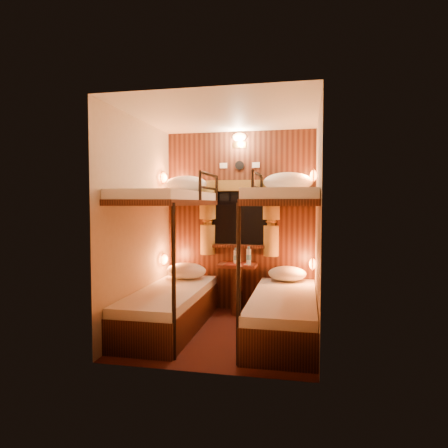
% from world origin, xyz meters
% --- Properties ---
extents(floor, '(2.10, 2.10, 0.00)m').
position_xyz_m(floor, '(0.00, 0.00, 0.00)').
color(floor, '#35150E').
rests_on(floor, ground).
extents(ceiling, '(2.10, 2.10, 0.00)m').
position_xyz_m(ceiling, '(0.00, 0.00, 2.40)').
color(ceiling, silver).
rests_on(ceiling, wall_back).
extents(wall_back, '(2.40, 0.00, 2.40)m').
position_xyz_m(wall_back, '(0.00, 1.05, 1.20)').
color(wall_back, '#C6B293').
rests_on(wall_back, floor).
extents(wall_front, '(2.40, 0.00, 2.40)m').
position_xyz_m(wall_front, '(0.00, -1.05, 1.20)').
color(wall_front, '#C6B293').
rests_on(wall_front, floor).
extents(wall_left, '(0.00, 2.40, 2.40)m').
position_xyz_m(wall_left, '(-1.00, 0.00, 1.20)').
color(wall_left, '#C6B293').
rests_on(wall_left, floor).
extents(wall_right, '(0.00, 2.40, 2.40)m').
position_xyz_m(wall_right, '(1.00, 0.00, 1.20)').
color(wall_right, '#C6B293').
rests_on(wall_right, floor).
extents(back_panel, '(2.00, 0.03, 2.40)m').
position_xyz_m(back_panel, '(0.00, 1.04, 1.20)').
color(back_panel, black).
rests_on(back_panel, floor).
extents(bunk_left, '(0.72, 1.90, 1.82)m').
position_xyz_m(bunk_left, '(-0.65, 0.07, 0.56)').
color(bunk_left, black).
rests_on(bunk_left, floor).
extents(bunk_right, '(0.72, 1.90, 1.82)m').
position_xyz_m(bunk_right, '(0.65, 0.07, 0.56)').
color(bunk_right, black).
rests_on(bunk_right, floor).
extents(window, '(1.00, 0.12, 0.79)m').
position_xyz_m(window, '(0.00, 1.00, 1.18)').
color(window, black).
rests_on(window, back_panel).
extents(curtains, '(1.10, 0.22, 1.00)m').
position_xyz_m(curtains, '(0.00, 0.97, 1.26)').
color(curtains, olive).
rests_on(curtains, back_panel).
extents(back_fixtures, '(0.54, 0.09, 0.48)m').
position_xyz_m(back_fixtures, '(0.00, 1.00, 2.25)').
color(back_fixtures, black).
rests_on(back_fixtures, back_panel).
extents(reading_lamps, '(2.00, 0.20, 1.25)m').
position_xyz_m(reading_lamps, '(-0.00, 0.70, 1.24)').
color(reading_lamps, orange).
rests_on(reading_lamps, wall_left).
extents(table, '(0.50, 0.34, 0.66)m').
position_xyz_m(table, '(0.00, 0.85, 0.41)').
color(table, maroon).
rests_on(table, floor).
extents(bottle_left, '(0.06, 0.06, 0.21)m').
position_xyz_m(bottle_left, '(-0.02, 0.86, 0.74)').
color(bottle_left, '#99BFE5').
rests_on(bottle_left, table).
extents(bottle_right, '(0.07, 0.07, 0.23)m').
position_xyz_m(bottle_right, '(0.15, 0.86, 0.75)').
color(bottle_right, '#99BFE5').
rests_on(bottle_right, table).
extents(sachet_a, '(0.10, 0.08, 0.01)m').
position_xyz_m(sachet_a, '(0.14, 0.80, 0.65)').
color(sachet_a, silver).
rests_on(sachet_a, table).
extents(sachet_b, '(0.08, 0.06, 0.00)m').
position_xyz_m(sachet_b, '(0.03, 0.86, 0.65)').
color(sachet_b, silver).
rests_on(sachet_b, table).
extents(pillow_lower_left, '(0.53, 0.38, 0.21)m').
position_xyz_m(pillow_lower_left, '(-0.65, 0.69, 0.56)').
color(pillow_lower_left, silver).
rests_on(pillow_lower_left, bunk_left).
extents(pillow_lower_right, '(0.48, 0.34, 0.19)m').
position_xyz_m(pillow_lower_right, '(0.65, 0.80, 0.55)').
color(pillow_lower_right, silver).
rests_on(pillow_lower_right, bunk_right).
extents(pillow_upper_left, '(0.54, 0.39, 0.21)m').
position_xyz_m(pillow_upper_left, '(-0.65, 0.71, 1.69)').
color(pillow_upper_left, silver).
rests_on(pillow_upper_left, bunk_left).
extents(pillow_upper_right, '(0.62, 0.44, 0.24)m').
position_xyz_m(pillow_upper_right, '(0.65, 0.80, 1.71)').
color(pillow_upper_right, silver).
rests_on(pillow_upper_right, bunk_right).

